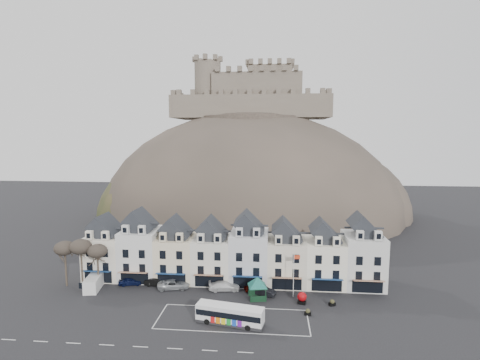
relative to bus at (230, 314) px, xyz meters
name	(u,v)px	position (x,y,z in m)	size (l,w,h in m)	color
ground	(218,323)	(-1.73, 0.19, -1.52)	(300.00, 300.00, 0.00)	black
coach_bay_markings	(233,319)	(0.27, 1.44, -1.52)	(22.00, 7.50, 0.01)	silver
townhouse_terrace	(232,252)	(-1.59, 16.16, 3.78)	(54.40, 9.35, 11.80)	white
castle_hill	(254,217)	(-0.48, 69.14, -1.42)	(100.00, 76.00, 68.00)	#39332C
castle	(253,94)	(-1.23, 76.12, 38.67)	(50.20, 22.20, 22.00)	#675B4E
tree_left_far	(65,249)	(-30.73, 10.69, 5.37)	(3.61, 3.61, 8.24)	#322920
tree_left_mid	(81,247)	(-27.73, 10.69, 5.72)	(3.78, 3.78, 8.64)	#322920
tree_left_near	(97,251)	(-24.73, 10.69, 5.03)	(3.43, 3.43, 7.84)	#322920
bus	(230,314)	(0.00, 0.00, 0.00)	(10.02, 4.11, 2.76)	#262628
bus_shelter	(257,282)	(3.52, 8.60, 1.38)	(5.80, 5.80, 3.75)	black
red_buoy	(302,298)	(10.75, 7.60, -0.57)	(1.50, 1.50, 1.86)	black
flagpole	(294,272)	(9.55, 9.87, 2.71)	(1.07, 0.20, 7.42)	silver
white_van	(94,283)	(-25.16, 9.69, -0.36)	(3.06, 5.38, 2.32)	silver
planter_west	(308,312)	(11.35, 3.69, -1.05)	(1.07, 0.70, 0.99)	black
planter_east	(332,303)	(15.48, 7.19, -1.03)	(1.14, 0.80, 1.03)	black
car_navy	(130,281)	(-19.51, 12.14, -0.82)	(1.65, 4.11, 1.40)	#0A1236
car_black	(157,282)	(-14.65, 12.19, -0.81)	(1.50, 4.31, 1.42)	black
car_silver	(174,284)	(-11.33, 11.29, -0.75)	(2.57, 5.49, 1.55)	#A0A4A7
car_white	(224,286)	(-2.36, 11.41, -0.74)	(2.19, 5.40, 1.57)	white
car_maroon	(255,287)	(3.07, 11.60, -0.87)	(1.55, 3.85, 1.31)	#4F0904
car_charcoal	(262,291)	(4.27, 10.15, -0.77)	(1.60, 4.58, 1.51)	black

